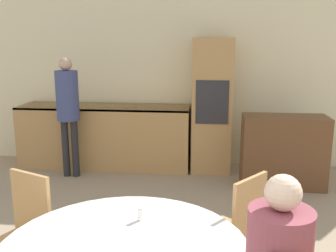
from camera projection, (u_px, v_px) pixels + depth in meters
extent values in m
cube|color=beige|center=(186.00, 79.00, 5.68)|extent=(6.62, 0.05, 2.60)
cube|color=tan|center=(105.00, 136.00, 5.65)|extent=(2.54, 0.60, 0.93)
cube|color=black|center=(104.00, 107.00, 5.55)|extent=(2.54, 0.60, 0.03)
cube|color=tan|center=(212.00, 106.00, 5.39)|extent=(0.56, 0.58, 1.91)
cube|color=#28282D|center=(212.00, 102.00, 5.08)|extent=(0.45, 0.01, 0.60)
cube|color=brown|center=(283.00, 151.00, 4.84)|extent=(1.06, 0.45, 0.94)
cylinder|color=silver|center=(124.00, 250.00, 2.11)|extent=(1.44, 1.44, 0.03)
cube|color=tan|center=(13.00, 247.00, 2.64)|extent=(0.53, 0.53, 0.02)
cube|color=tan|center=(31.00, 204.00, 2.74)|extent=(0.36, 0.18, 0.49)
cylinder|color=tan|center=(222.00, 244.00, 3.10)|extent=(0.04, 0.04, 0.43)
cube|color=tan|center=(227.00, 233.00, 2.83)|extent=(0.56, 0.56, 0.02)
cube|color=tan|center=(250.00, 210.00, 2.65)|extent=(0.27, 0.31, 0.49)
sphere|color=beige|center=(283.00, 193.00, 1.77)|extent=(0.18, 0.18, 0.18)
cylinder|color=#262628|center=(66.00, 148.00, 5.23)|extent=(0.10, 0.10, 0.81)
cylinder|color=#262628|center=(75.00, 148.00, 5.21)|extent=(0.10, 0.10, 0.81)
cylinder|color=#3D477A|center=(67.00, 96.00, 5.06)|extent=(0.30, 0.30, 0.67)
sphere|color=tan|center=(65.00, 64.00, 4.96)|extent=(0.18, 0.18, 0.18)
cylinder|color=white|center=(140.00, 215.00, 2.42)|extent=(0.03, 0.03, 0.07)
cylinder|color=silver|center=(140.00, 209.00, 2.41)|extent=(0.03, 0.03, 0.01)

